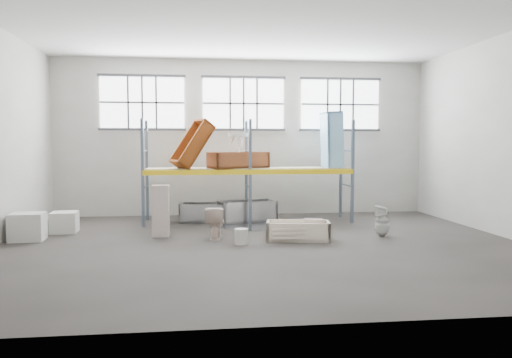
{
  "coord_description": "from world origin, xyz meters",
  "views": [
    {
      "loc": [
        -1.46,
        -10.94,
        2.28
      ],
      "look_at": [
        0.0,
        1.5,
        1.4
      ],
      "focal_mm": 34.46,
      "sensor_mm": 36.0,
      "label": 1
    }
  ],
  "objects": [
    {
      "name": "cistern_tall",
      "position": [
        -2.4,
        1.31,
        0.64
      ],
      "size": [
        0.43,
        0.29,
        1.28
      ],
      "primitive_type": "cube",
      "rotation": [
        0.0,
        0.0,
        -0.06
      ],
      "color": "beige",
      "rests_on": "floor"
    },
    {
      "name": "cistern_spare",
      "position": [
        1.28,
        0.58,
        0.28
      ],
      "size": [
        0.48,
        0.32,
        0.42
      ],
      "primitive_type": "cube",
      "rotation": [
        0.0,
        0.0,
        -0.28
      ],
      "color": "beige",
      "rests_on": "bathtub_beige"
    },
    {
      "name": "window_right",
      "position": [
        3.2,
        4.94,
        3.6
      ],
      "size": [
        2.6,
        0.04,
        1.6
      ],
      "primitive_type": "cube",
      "color": "white",
      "rests_on": "wall_back"
    },
    {
      "name": "rack_upright_rb",
      "position": [
        3.0,
        4.1,
        1.5
      ],
      "size": [
        0.08,
        0.08,
        3.0
      ],
      "primitive_type": "cube",
      "color": "slate",
      "rests_on": "floor"
    },
    {
      "name": "sink_on_shelf",
      "position": [
        -0.3,
        3.24,
        2.09
      ],
      "size": [
        0.73,
        0.62,
        0.56
      ],
      "primitive_type": "imported",
      "rotation": [
        0.0,
        0.0,
        0.23
      ],
      "color": "white",
      "rests_on": "rust_tub_flat"
    },
    {
      "name": "toilet_white",
      "position": [
        3.07,
        0.71,
        0.39
      ],
      "size": [
        0.47,
        0.46,
        0.78
      ],
      "primitive_type": "imported",
      "rotation": [
        0.0,
        0.0,
        -1.97
      ],
      "color": "white",
      "rests_on": "floor"
    },
    {
      "name": "rack_upright_mb",
      "position": [
        0.0,
        4.1,
        1.5
      ],
      "size": [
        0.08,
        0.08,
        3.0
      ],
      "primitive_type": "cube",
      "color": "slate",
      "rests_on": "floor"
    },
    {
      "name": "rack_upright_lb",
      "position": [
        -3.0,
        4.1,
        1.5
      ],
      "size": [
        0.08,
        0.08,
        3.0
      ],
      "primitive_type": "cube",
      "color": "slate",
      "rests_on": "floor"
    },
    {
      "name": "rack_upright_ma",
      "position": [
        0.0,
        2.9,
        1.5
      ],
      "size": [
        0.08,
        0.08,
        3.0
      ],
      "primitive_type": "cube",
      "color": "slate",
      "rests_on": "floor"
    },
    {
      "name": "steel_tub_right",
      "position": [
        -0.02,
        3.54,
        0.31
      ],
      "size": [
        1.81,
        1.16,
        0.61
      ],
      "primitive_type": null,
      "rotation": [
        0.0,
        0.0,
        0.24
      ],
      "color": "#B8BAC0",
      "rests_on": "floor"
    },
    {
      "name": "rust_tub_tilted",
      "position": [
        -1.64,
        3.28,
        2.29
      ],
      "size": [
        1.38,
        1.15,
        1.45
      ],
      "primitive_type": null,
      "rotation": [
        0.0,
        -0.96,
        0.46
      ],
      "color": "#86310A",
      "rests_on": "shelf_deck"
    },
    {
      "name": "rust_tub_flat",
      "position": [
        -0.3,
        3.45,
        1.82
      ],
      "size": [
        1.86,
        1.36,
        0.48
      ],
      "primitive_type": null,
      "rotation": [
        0.0,
        0.0,
        0.38
      ],
      "color": "#9A482A",
      "rests_on": "shelf_deck"
    },
    {
      "name": "rack_beam_front",
      "position": [
        0.0,
        2.9,
        1.5
      ],
      "size": [
        6.0,
        0.1,
        0.14
      ],
      "primitive_type": "cube",
      "color": "yellow",
      "rests_on": "floor"
    },
    {
      "name": "blue_tub_upright",
      "position": [
        2.54,
        3.54,
        2.4
      ],
      "size": [
        0.57,
        0.82,
        1.73
      ],
      "primitive_type": null,
      "rotation": [
        0.0,
        1.54,
        0.04
      ],
      "color": "#82BBE1",
      "rests_on": "shelf_deck"
    },
    {
      "name": "window_left",
      "position": [
        -3.2,
        4.94,
        3.6
      ],
      "size": [
        2.6,
        0.04,
        1.6
      ],
      "primitive_type": "cube",
      "color": "white",
      "rests_on": "wall_back"
    },
    {
      "name": "window_mid",
      "position": [
        0.0,
        4.94,
        3.6
      ],
      "size": [
        2.6,
        0.04,
        1.6
      ],
      "primitive_type": "cube",
      "color": "white",
      "rests_on": "wall_back"
    },
    {
      "name": "wet_patch",
      "position": [
        0.0,
        2.7,
        0.0
      ],
      "size": [
        1.8,
        1.8,
        0.0
      ],
      "primitive_type": "cylinder",
      "color": "black",
      "rests_on": "floor"
    },
    {
      "name": "floor",
      "position": [
        0.0,
        0.0,
        -0.05
      ],
      "size": [
        12.0,
        10.0,
        0.1
      ],
      "primitive_type": "cube",
      "color": "#443F3B",
      "rests_on": "ground"
    },
    {
      "name": "steel_tub_left",
      "position": [
        -1.25,
        3.54,
        0.27
      ],
      "size": [
        1.58,
        0.91,
        0.55
      ],
      "primitive_type": null,
      "rotation": [
        0.0,
        0.0,
        -0.14
      ],
      "color": "#94989B",
      "rests_on": "floor"
    },
    {
      "name": "shelf_deck",
      "position": [
        0.0,
        3.5,
        1.58
      ],
      "size": [
        5.9,
        1.1,
        0.03
      ],
      "primitive_type": "cube",
      "color": "gray",
      "rests_on": "floor"
    },
    {
      "name": "bucket",
      "position": [
        -0.5,
        0.14,
        0.18
      ],
      "size": [
        0.37,
        0.37,
        0.36
      ],
      "primitive_type": "cylinder",
      "rotation": [
        0.0,
        0.0,
        0.26
      ],
      "color": "beige",
      "rests_on": "floor"
    },
    {
      "name": "rack_beam_back",
      "position": [
        0.0,
        4.1,
        1.5
      ],
      "size": [
        6.0,
        0.1,
        0.14
      ],
      "primitive_type": "cube",
      "color": "yellow",
      "rests_on": "floor"
    },
    {
      "name": "carton_near",
      "position": [
        -5.52,
        1.19,
        0.33
      ],
      "size": [
        0.8,
        0.7,
        0.65
      ],
      "primitive_type": "cube",
      "rotation": [
        0.0,
        0.0,
        0.07
      ],
      "color": "beige",
      "rests_on": "floor"
    },
    {
      "name": "toilet_beige",
      "position": [
        -1.06,
        0.91,
        0.39
      ],
      "size": [
        0.55,
        0.83,
        0.78
      ],
      "primitive_type": "imported",
      "rotation": [
        0.0,
        0.0,
        2.99
      ],
      "color": "#F2DACB",
      "rests_on": "floor"
    },
    {
      "name": "sink_in_tub",
      "position": [
        0.46,
        0.55,
        0.16
      ],
      "size": [
        0.53,
        0.53,
        0.14
      ],
      "primitive_type": "imported",
      "rotation": [
        0.0,
        0.0,
        -0.38
      ],
      "color": "beige",
      "rests_on": "bathtub_beige"
    },
    {
      "name": "wall_front",
      "position": [
        0.0,
        -5.05,
        2.5
      ],
      "size": [
        12.0,
        0.1,
        5.0
      ],
      "primitive_type": "cube",
      "color": "#A29F96",
      "rests_on": "ground"
    },
    {
      "name": "wall_back",
      "position": [
        0.0,
        5.05,
        2.5
      ],
      "size": [
        12.0,
        0.1,
        5.0
      ],
      "primitive_type": "cube",
      "color": "#A6A299",
      "rests_on": "ground"
    },
    {
      "name": "carton_far",
      "position": [
        -4.93,
        2.17,
        0.27
      ],
      "size": [
        0.69,
        0.69,
        0.54
      ],
      "primitive_type": "cube",
      "rotation": [
        0.0,
        0.0,
        0.07
      ],
      "color": "beige",
      "rests_on": "floor"
    },
    {
      "name": "ceiling",
      "position": [
        0.0,
        0.0,
        5.05
      ],
      "size": [
        12.0,
        10.0,
        0.1
      ],
      "primitive_type": "cube",
      "color": "silver",
      "rests_on": "ground"
    },
    {
      "name": "bathtub_beige",
      "position": [
        0.9,
        0.5,
        0.22
      ],
      "size": [
        1.61,
        0.96,
        0.44
      ],
      "primitive_type": null,
      "rotation": [
        0.0,
        0.0,
        -0.17
      ],
      "color": "beige",
      "rests_on": "floor"
    },
    {
      "name": "rack_upright_ra",
      "position": [
        3.0,
        2.9,
        1.5
      ],
      "size": [
        0.08,
        0.08,
        3.0
      ],
      "primitive_type": "cube",
      "color": "slate",
      "rests_on": "floor"
    },
    {
      "name": "rack_upright_la",
      "position": [
        -3.0,
        2.9,
        1.5
      ],
      "size": [
        0.08,
        0.08,
        3.0
      ],
      "primitive_type": "cube",
      "color": "slate",
      "rests_on": "floor"
    }
  ]
}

